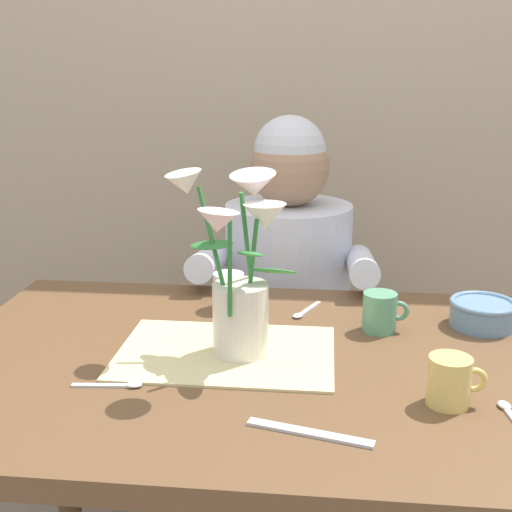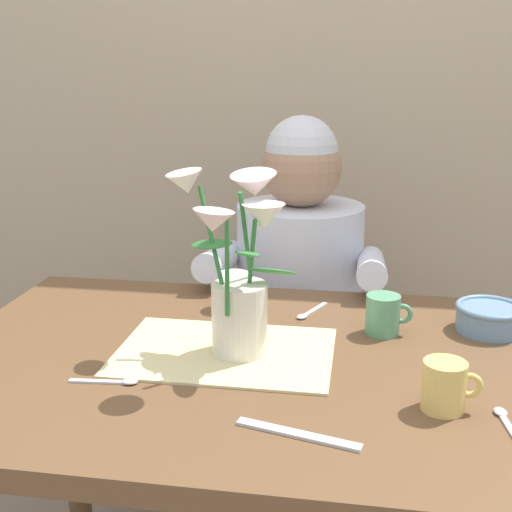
{
  "view_description": "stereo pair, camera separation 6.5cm",
  "coord_description": "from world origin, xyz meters",
  "views": [
    {
      "loc": [
        0.11,
        -1.12,
        1.26
      ],
      "look_at": [
        -0.01,
        0.05,
        0.92
      ],
      "focal_mm": 46.77,
      "sensor_mm": 36.0,
      "label": 1
    },
    {
      "loc": [
        0.18,
        -1.11,
        1.26
      ],
      "look_at": [
        -0.01,
        0.05,
        0.92
      ],
      "focal_mm": 46.77,
      "sensor_mm": 36.0,
      "label": 2
    }
  ],
  "objects": [
    {
      "name": "coffee_cup",
      "position": [
        0.32,
        -0.14,
        0.78
      ],
      "size": [
        0.09,
        0.07,
        0.08
      ],
      "color": "#E5C666",
      "rests_on": "dining_table"
    },
    {
      "name": "spoon_4",
      "position": [
        0.07,
        0.23,
        0.74
      ],
      "size": [
        0.06,
        0.11,
        0.01
      ],
      "color": "silver",
      "rests_on": "dining_table"
    },
    {
      "name": "dining_table",
      "position": [
        0.0,
        0.0,
        0.64
      ],
      "size": [
        1.2,
        0.8,
        0.74
      ],
      "color": "brown",
      "rests_on": "ground_plane"
    },
    {
      "name": "tea_cup",
      "position": [
        -0.09,
        0.25,
        0.78
      ],
      "size": [
        0.09,
        0.07,
        0.08
      ],
      "color": "silver",
      "rests_on": "dining_table"
    },
    {
      "name": "ceramic_bowl",
      "position": [
        0.44,
        0.2,
        0.77
      ],
      "size": [
        0.14,
        0.14,
        0.06
      ],
      "color": "#6689A8",
      "rests_on": "dining_table"
    },
    {
      "name": "dinner_knife",
      "position": [
        0.1,
        -0.25,
        0.74
      ],
      "size": [
        0.19,
        0.06,
        0.0
      ],
      "primitive_type": "cube",
      "rotation": [
        0.0,
        0.0,
        -0.25
      ],
      "color": "silver",
      "rests_on": "dining_table"
    },
    {
      "name": "flower_vase",
      "position": [
        -0.04,
        0.01,
        0.9
      ],
      "size": [
        0.26,
        0.27,
        0.34
      ],
      "color": "silver",
      "rests_on": "dining_table"
    },
    {
      "name": "spoon_1",
      "position": [
        0.41,
        -0.17,
        0.74
      ],
      "size": [
        0.03,
        0.12,
        0.01
      ],
      "color": "silver",
      "rests_on": "dining_table"
    },
    {
      "name": "spoon_0",
      "position": [
        -0.22,
        -0.14,
        0.74
      ],
      "size": [
        0.12,
        0.03,
        0.01
      ],
      "color": "silver",
      "rests_on": "dining_table"
    },
    {
      "name": "seated_person",
      "position": [
        0.02,
        0.62,
        0.56
      ],
      "size": [
        0.45,
        0.47,
        1.14
      ],
      "rotation": [
        0.0,
        0.0,
        0.02
      ],
      "color": "#4C4C56",
      "rests_on": "ground_plane"
    },
    {
      "name": "striped_placemat",
      "position": [
        -0.06,
        0.01,
        0.74
      ],
      "size": [
        0.4,
        0.28,
        0.0
      ],
      "primitive_type": "cube",
      "color": "beige",
      "rests_on": "dining_table"
    },
    {
      "name": "ceramic_mug",
      "position": [
        0.23,
        0.16,
        0.78
      ],
      "size": [
        0.09,
        0.07,
        0.08
      ],
      "color": "#569970",
      "rests_on": "dining_table"
    },
    {
      "name": "wood_panel_backdrop",
      "position": [
        0.0,
        1.05,
        1.25
      ],
      "size": [
        4.0,
        0.1,
        2.5
      ],
      "primitive_type": "cube",
      "color": "tan",
      "rests_on": "ground_plane"
    }
  ]
}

